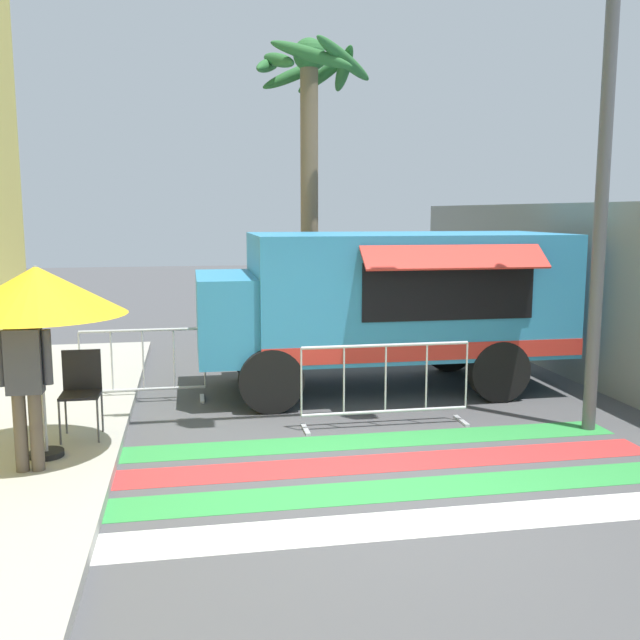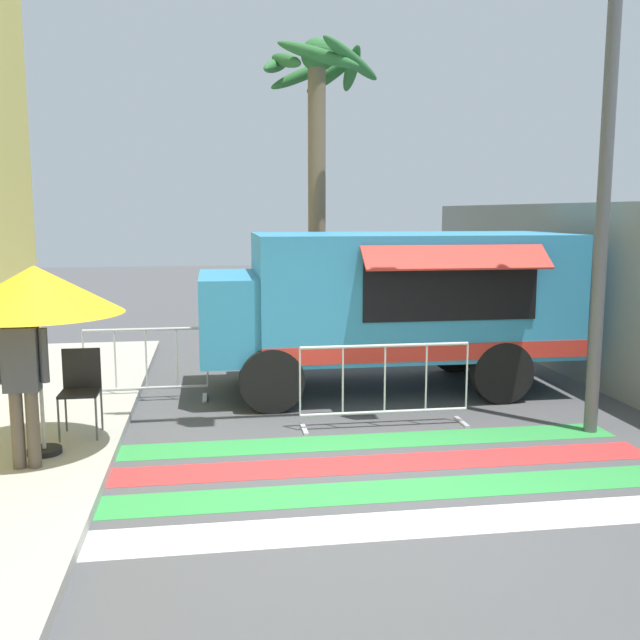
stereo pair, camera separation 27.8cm
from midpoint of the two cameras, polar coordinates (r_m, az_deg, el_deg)
ground_plane at (r=7.22m, az=4.52°, el=-13.35°), size 60.00×60.00×0.00m
concrete_wall_right at (r=11.28m, az=21.90°, el=1.51°), size 0.20×16.00×2.84m
crosswalk_painted at (r=7.53m, az=3.83°, el=-12.36°), size 6.40×2.84×0.01m
food_truck at (r=10.80m, az=3.99°, el=1.75°), size 5.46×2.66×2.38m
traffic_signal_pole at (r=8.79m, az=12.18°, el=22.52°), size 4.95×0.29×6.69m
patio_umbrella at (r=7.93m, az=-22.65°, el=2.12°), size 1.81×1.81×2.03m
folding_chair at (r=8.73m, az=-19.44°, el=-4.91°), size 0.43×0.43×1.00m
vendor_person at (r=7.68m, az=-23.50°, el=-4.16°), size 0.53×0.22×1.70m
barricade_front at (r=9.05m, az=4.39°, el=-5.24°), size 2.18×0.44×1.07m
barricade_side at (r=10.48m, az=-14.68°, el=-3.65°), size 1.75×0.44×1.07m
palm_tree at (r=13.94m, az=-1.46°, el=15.05°), size 2.35×2.29×5.90m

